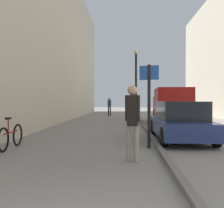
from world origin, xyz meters
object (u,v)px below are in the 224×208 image
(parked_car, at_px, (180,121))
(street_sign_post, at_px, (149,99))
(pedestrian_main_foreground, at_px, (109,105))
(pedestrian_mid_block, at_px, (132,118))
(lamp_post, at_px, (136,81))
(delivery_van, at_px, (171,105))
(bicycle_leaning, at_px, (11,137))

(parked_car, distance_m, street_sign_post, 2.29)
(pedestrian_main_foreground, xyz_separation_m, pedestrian_mid_block, (1.74, -17.68, 0.07))
(pedestrian_main_foreground, distance_m, lamp_post, 7.68)
(delivery_van, relative_size, parked_car, 1.18)
(lamp_post, bearing_deg, pedestrian_main_foreground, 107.24)
(pedestrian_main_foreground, distance_m, delivery_van, 8.38)
(street_sign_post, bearing_deg, parked_car, -114.36)
(bicycle_leaning, bearing_deg, delivery_van, 53.15)
(pedestrian_mid_block, bearing_deg, parked_car, 71.83)
(street_sign_post, distance_m, bicycle_leaning, 4.41)
(pedestrian_mid_block, relative_size, bicycle_leaning, 1.05)
(street_sign_post, distance_m, lamp_post, 8.85)
(delivery_van, bearing_deg, pedestrian_mid_block, -101.96)
(pedestrian_mid_block, bearing_deg, pedestrian_main_foreground, 105.79)
(pedestrian_mid_block, height_order, parked_car, pedestrian_mid_block)
(pedestrian_main_foreground, relative_size, street_sign_post, 0.66)
(parked_car, bearing_deg, lamp_post, 100.41)
(delivery_van, distance_m, bicycle_leaning, 11.28)
(parked_car, relative_size, street_sign_post, 1.62)
(delivery_van, relative_size, street_sign_post, 1.92)
(delivery_van, distance_m, lamp_post, 2.75)
(street_sign_post, xyz_separation_m, lamp_post, (-0.08, 8.77, 1.18))
(pedestrian_main_foreground, xyz_separation_m, delivery_van, (4.51, -7.06, 0.21))
(parked_car, height_order, bicycle_leaning, parked_car)
(pedestrian_main_foreground, height_order, parked_car, pedestrian_main_foreground)
(lamp_post, xyz_separation_m, bicycle_leaning, (-4.17, -9.13, -2.34))
(delivery_van, relative_size, lamp_post, 1.05)
(street_sign_post, bearing_deg, pedestrian_mid_block, 85.97)
(delivery_van, bearing_deg, lamp_post, -175.24)
(lamp_post, bearing_deg, bicycle_leaning, -114.53)
(pedestrian_main_foreground, relative_size, bicycle_leaning, 0.98)
(delivery_van, bearing_deg, bicycle_leaning, -122.37)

